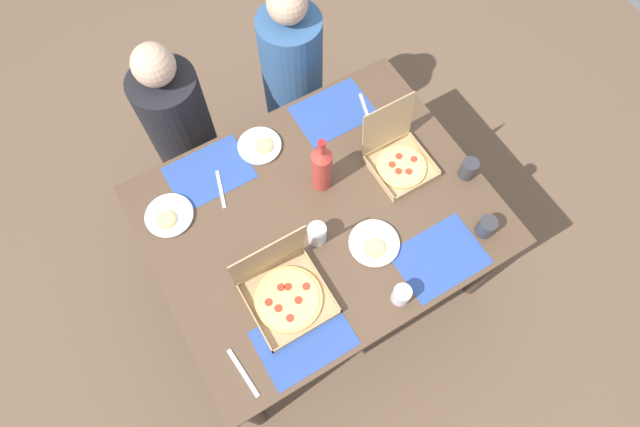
{
  "coord_description": "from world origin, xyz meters",
  "views": [
    {
      "loc": [
        -0.46,
        -0.78,
        2.75
      ],
      "look_at": [
        0.0,
        0.0,
        0.76
      ],
      "focal_mm": 28.62,
      "sensor_mm": 36.0,
      "label": 1
    }
  ],
  "objects_px": {
    "pizza_box_corner_left": "(398,158)",
    "cup_spare": "(401,295)",
    "cup_clear_right": "(468,169)",
    "diner_left_seat": "(184,136)",
    "plate_near_right": "(374,244)",
    "cup_red": "(486,227)",
    "pizza_box_corner_right": "(284,290)",
    "plate_middle": "(169,216)",
    "soda_bottle": "(322,167)",
    "plate_far_left": "(260,146)",
    "cup_dark": "(317,234)",
    "diner_right_seat": "(293,84)"
  },
  "relations": [
    {
      "from": "cup_dark",
      "to": "diner_right_seat",
      "type": "xyz_separation_m",
      "value": [
        0.39,
        0.93,
        -0.28
      ]
    },
    {
      "from": "pizza_box_corner_right",
      "to": "diner_left_seat",
      "type": "distance_m",
      "value": 1.11
    },
    {
      "from": "cup_spare",
      "to": "cup_dark",
      "type": "relative_size",
      "value": 0.88
    },
    {
      "from": "plate_middle",
      "to": "cup_spare",
      "type": "xyz_separation_m",
      "value": [
        0.65,
        -0.79,
        0.03
      ]
    },
    {
      "from": "pizza_box_corner_right",
      "to": "diner_left_seat",
      "type": "xyz_separation_m",
      "value": [
        -0.02,
        1.07,
        -0.3
      ]
    },
    {
      "from": "plate_near_right",
      "to": "cup_red",
      "type": "bearing_deg",
      "value": -23.08
    },
    {
      "from": "plate_middle",
      "to": "plate_far_left",
      "type": "bearing_deg",
      "value": 12.77
    },
    {
      "from": "diner_left_seat",
      "to": "diner_right_seat",
      "type": "bearing_deg",
      "value": 0.0
    },
    {
      "from": "pizza_box_corner_left",
      "to": "cup_dark",
      "type": "relative_size",
      "value": 2.9
    },
    {
      "from": "pizza_box_corner_left",
      "to": "cup_spare",
      "type": "bearing_deg",
      "value": -123.15
    },
    {
      "from": "plate_near_right",
      "to": "cup_spare",
      "type": "height_order",
      "value": "cup_spare"
    },
    {
      "from": "plate_near_right",
      "to": "plate_far_left",
      "type": "height_order",
      "value": "same"
    },
    {
      "from": "cup_red",
      "to": "cup_clear_right",
      "type": "height_order",
      "value": "cup_clear_right"
    },
    {
      "from": "pizza_box_corner_right",
      "to": "cup_dark",
      "type": "height_order",
      "value": "pizza_box_corner_right"
    },
    {
      "from": "plate_middle",
      "to": "cup_spare",
      "type": "height_order",
      "value": "cup_spare"
    },
    {
      "from": "plate_middle",
      "to": "soda_bottle",
      "type": "relative_size",
      "value": 0.64
    },
    {
      "from": "plate_far_left",
      "to": "cup_red",
      "type": "height_order",
      "value": "cup_red"
    },
    {
      "from": "plate_middle",
      "to": "cup_red",
      "type": "height_order",
      "value": "cup_red"
    },
    {
      "from": "pizza_box_corner_right",
      "to": "diner_right_seat",
      "type": "height_order",
      "value": "diner_right_seat"
    },
    {
      "from": "pizza_box_corner_right",
      "to": "pizza_box_corner_left",
      "type": "xyz_separation_m",
      "value": [
        0.73,
        0.27,
        -0.01
      ]
    },
    {
      "from": "cup_spare",
      "to": "cup_red",
      "type": "distance_m",
      "value": 0.47
    },
    {
      "from": "plate_middle",
      "to": "cup_clear_right",
      "type": "distance_m",
      "value": 1.31
    },
    {
      "from": "plate_middle",
      "to": "soda_bottle",
      "type": "height_order",
      "value": "soda_bottle"
    },
    {
      "from": "pizza_box_corner_right",
      "to": "plate_near_right",
      "type": "distance_m",
      "value": 0.42
    },
    {
      "from": "plate_near_right",
      "to": "cup_clear_right",
      "type": "distance_m",
      "value": 0.54
    },
    {
      "from": "pizza_box_corner_right",
      "to": "diner_right_seat",
      "type": "relative_size",
      "value": 0.29
    },
    {
      "from": "cup_clear_right",
      "to": "cup_dark",
      "type": "relative_size",
      "value": 1.01
    },
    {
      "from": "plate_near_right",
      "to": "soda_bottle",
      "type": "distance_m",
      "value": 0.39
    },
    {
      "from": "cup_spare",
      "to": "diner_right_seat",
      "type": "distance_m",
      "value": 1.36
    },
    {
      "from": "pizza_box_corner_left",
      "to": "plate_near_right",
      "type": "bearing_deg",
      "value": -137.68
    },
    {
      "from": "cup_red",
      "to": "cup_clear_right",
      "type": "distance_m",
      "value": 0.28
    },
    {
      "from": "pizza_box_corner_right",
      "to": "soda_bottle",
      "type": "height_order",
      "value": "pizza_box_corner_right"
    },
    {
      "from": "cup_dark",
      "to": "diner_right_seat",
      "type": "distance_m",
      "value": 1.05
    },
    {
      "from": "cup_spare",
      "to": "cup_dark",
      "type": "distance_m",
      "value": 0.42
    },
    {
      "from": "pizza_box_corner_left",
      "to": "cup_dark",
      "type": "bearing_deg",
      "value": -165.03
    },
    {
      "from": "pizza_box_corner_left",
      "to": "soda_bottle",
      "type": "distance_m",
      "value": 0.36
    },
    {
      "from": "pizza_box_corner_right",
      "to": "plate_middle",
      "type": "height_order",
      "value": "pizza_box_corner_right"
    },
    {
      "from": "cup_dark",
      "to": "diner_left_seat",
      "type": "distance_m",
      "value": 1.0
    },
    {
      "from": "cup_spare",
      "to": "diner_right_seat",
      "type": "bearing_deg",
      "value": 79.75
    },
    {
      "from": "soda_bottle",
      "to": "cup_clear_right",
      "type": "bearing_deg",
      "value": -27.06
    },
    {
      "from": "plate_far_left",
      "to": "soda_bottle",
      "type": "height_order",
      "value": "soda_bottle"
    },
    {
      "from": "pizza_box_corner_left",
      "to": "cup_clear_right",
      "type": "height_order",
      "value": "pizza_box_corner_left"
    },
    {
      "from": "plate_middle",
      "to": "diner_right_seat",
      "type": "height_order",
      "value": "diner_right_seat"
    },
    {
      "from": "pizza_box_corner_left",
      "to": "plate_near_right",
      "type": "distance_m",
      "value": 0.41
    },
    {
      "from": "cup_red",
      "to": "cup_clear_right",
      "type": "bearing_deg",
      "value": 67.9
    },
    {
      "from": "cup_clear_right",
      "to": "diner_left_seat",
      "type": "relative_size",
      "value": 0.09
    },
    {
      "from": "pizza_box_corner_right",
      "to": "diner_left_seat",
      "type": "bearing_deg",
      "value": 91.26
    },
    {
      "from": "soda_bottle",
      "to": "cup_clear_right",
      "type": "relative_size",
      "value": 3.21
    },
    {
      "from": "plate_middle",
      "to": "plate_far_left",
      "type": "height_order",
      "value": "same"
    },
    {
      "from": "diner_left_seat",
      "to": "diner_right_seat",
      "type": "distance_m",
      "value": 0.65
    }
  ]
}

